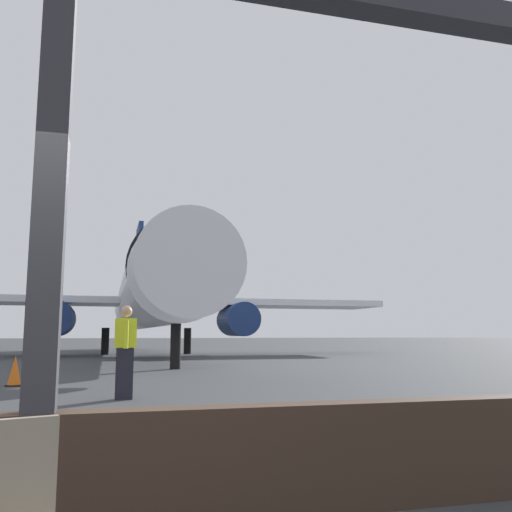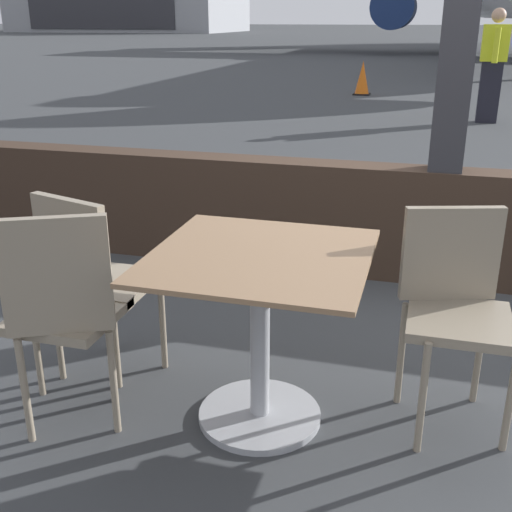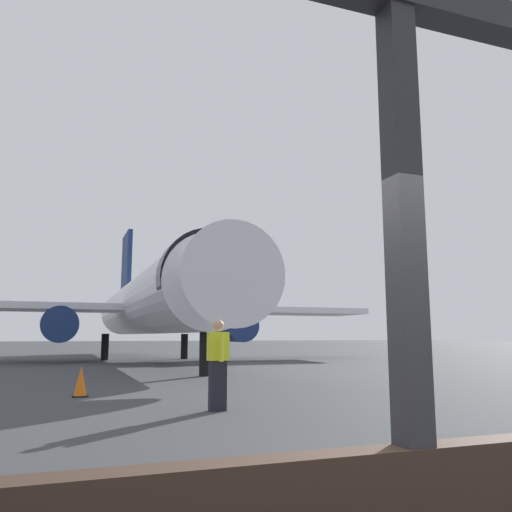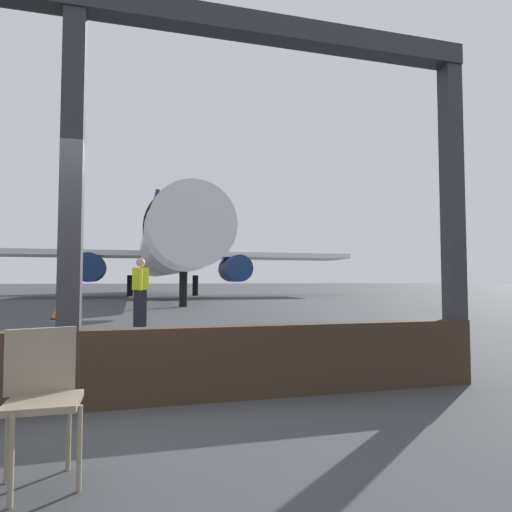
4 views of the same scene
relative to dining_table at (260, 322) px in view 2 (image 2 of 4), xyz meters
The scene contains 8 objects.
ground_plane 41.77m from the dining_table, 89.05° to the left, with size 220.00×220.00×0.00m, color #383A3D.
window_frame 2.10m from the dining_table, 68.66° to the left, with size 8.65×0.24×4.01m.
dining_table is the anchor object (origin of this frame).
cafe_chair_window_left 0.78m from the dining_table, 161.52° to the right, with size 0.51×0.51×0.94m.
cafe_chair_window_right 0.80m from the dining_table, behind, with size 0.48×0.48×0.91m.
cafe_chair_aisle_left 0.79m from the dining_table, 18.04° to the left, with size 0.48×0.48×0.90m.
ground_crew_worker 8.91m from the dining_table, 80.84° to the left, with size 0.40×0.57×1.74m.
traffic_cone 12.20m from the dining_table, 94.61° to the left, with size 0.36×0.36×0.71m.
Camera 2 is at (-0.10, -3.96, 1.60)m, focal length 44.24 mm.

